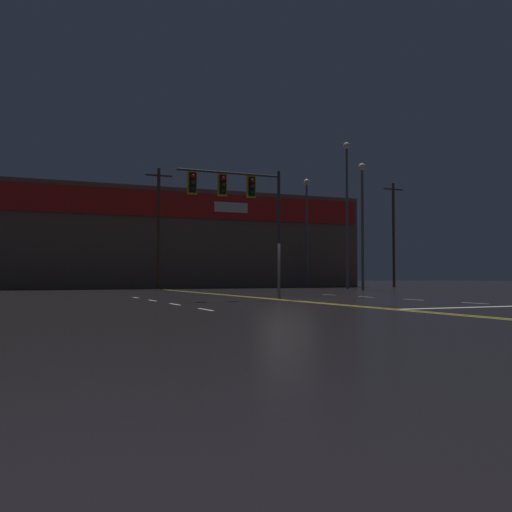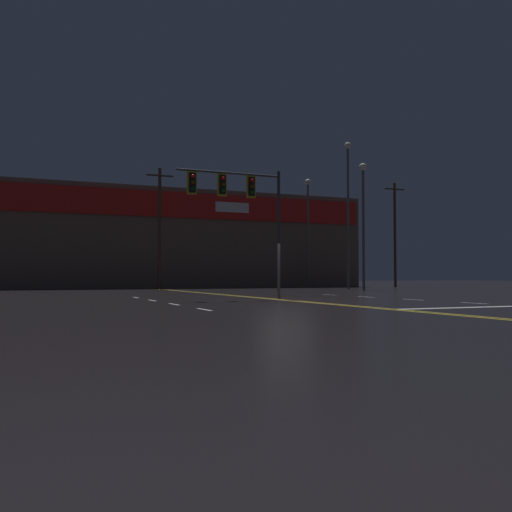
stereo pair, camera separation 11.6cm
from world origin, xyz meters
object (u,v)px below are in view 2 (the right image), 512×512
(streetlight_near_left, at_px, (348,198))
(streetlight_far_median, at_px, (363,209))
(streetlight_near_right, at_px, (308,219))
(traffic_signal_median, at_px, (237,196))

(streetlight_near_left, xyz_separation_m, streetlight_far_median, (-1.41, -4.34, -1.43))
(streetlight_near_right, distance_m, streetlight_far_median, 11.46)
(traffic_signal_median, xyz_separation_m, streetlight_near_left, (16.11, 16.60, 2.89))
(streetlight_near_left, relative_size, streetlight_near_right, 1.19)
(traffic_signal_median, xyz_separation_m, streetlight_far_median, (14.70, 12.26, 1.46))
(streetlight_near_left, height_order, streetlight_far_median, streetlight_near_left)
(traffic_signal_median, height_order, streetlight_near_left, streetlight_near_left)
(streetlight_near_right, bearing_deg, streetlight_far_median, -97.20)
(streetlight_near_right, xyz_separation_m, streetlight_far_median, (-1.44, -11.36, -0.39))
(traffic_signal_median, relative_size, streetlight_far_median, 0.62)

